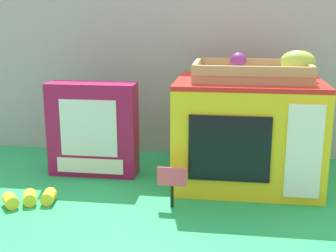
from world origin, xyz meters
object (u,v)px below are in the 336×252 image
at_px(cookie_set_box, 93,129).
at_px(loose_toy_banana, 30,198).
at_px(price_sign, 172,181).
at_px(food_groups_crate, 257,72).
at_px(toy_microwave, 247,132).

bearing_deg(cookie_set_box, loose_toy_banana, -111.26).
bearing_deg(cookie_set_box, price_sign, -38.64).
bearing_deg(price_sign, cookie_set_box, 141.36).
relative_size(food_groups_crate, price_sign, 3.11).
distance_m(toy_microwave, cookie_set_box, 0.43).
height_order(toy_microwave, price_sign, toy_microwave).
xyz_separation_m(food_groups_crate, cookie_set_box, (-0.45, 0.01, -0.17)).
bearing_deg(food_groups_crate, loose_toy_banana, -157.28).
relative_size(food_groups_crate, loose_toy_banana, 2.46).
relative_size(cookie_set_box, loose_toy_banana, 2.08).
height_order(price_sign, loose_toy_banana, price_sign).
distance_m(price_sign, loose_toy_banana, 0.35).
height_order(toy_microwave, loose_toy_banana, toy_microwave).
height_order(food_groups_crate, price_sign, food_groups_crate).
xyz_separation_m(cookie_set_box, price_sign, (0.25, -0.20, -0.06)).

